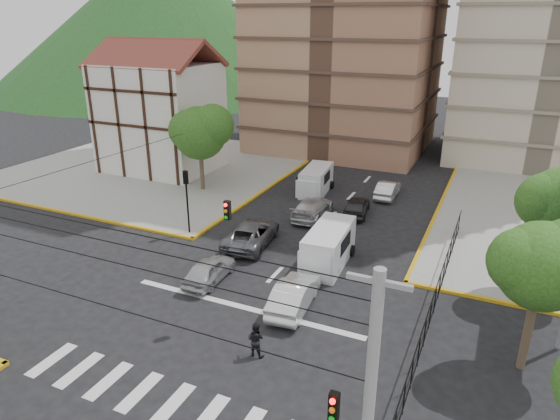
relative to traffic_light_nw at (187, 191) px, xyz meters
The scene contains 20 objects.
ground 11.46m from the traffic_light_nw, 45.00° to the right, with size 160.00×160.00×0.00m, color black.
sidewalk_nw 17.52m from the traffic_light_nw, 135.00° to the left, with size 26.00×26.00×0.15m, color gray.
crosswalk_stripes 16.15m from the traffic_light_nw, 60.52° to the right, with size 12.00×2.40×0.01m, color silver.
stop_line 10.68m from the traffic_light_nw, 40.24° to the right, with size 13.00×0.40×0.01m, color silver.
tudor_building 16.70m from the traffic_light_nw, 132.55° to the left, with size 10.80×8.05×12.23m.
distant_hill 78.84m from the traffic_light_nw, 127.19° to the left, with size 70.00×70.00×28.00m, color #174416.
park_fence 17.40m from the traffic_light_nw, 11.11° to the right, with size 0.10×22.50×1.66m, color black, non-canonical shape.
tree_park_a 21.75m from the traffic_light_nw, 15.49° to the right, with size 4.41×3.60×6.83m.
tree_tudor 9.42m from the traffic_light_nw, 116.53° to the left, with size 5.39×4.40×7.43m.
traffic_light_nw is the anchor object (origin of this frame).
traffic_light_hanging 12.86m from the traffic_light_nw, 51.58° to the right, with size 18.00×9.12×0.92m.
van_right_lane 10.35m from the traffic_light_nw, ahead, with size 2.29×5.26×2.32m.
van_left_lane 12.70m from the traffic_light_nw, 67.52° to the left, with size 2.39×4.98×2.16m.
car_silver_front_left 7.26m from the traffic_light_nw, 46.24° to the right, with size 1.62×4.04×1.37m, color #BBBCC0.
car_white_front_right 11.81m from the traffic_light_nw, 28.57° to the right, with size 1.63×4.67×1.54m, color white.
car_grey_mid_left 5.21m from the traffic_light_nw, ahead, with size 2.56×5.54×1.54m, color slate.
car_silver_rear_left 9.50m from the traffic_light_nw, 44.70° to the left, with size 2.05×5.05×1.47m, color silver.
car_darkgrey_mid_right 12.76m from the traffic_light_nw, 41.45° to the left, with size 1.67×4.15×1.41m, color #2A2A2D.
car_white_rear_right 17.04m from the traffic_light_nw, 51.11° to the left, with size 1.44×4.14×1.36m, color silver.
pedestrian_crosswalk 14.28m from the traffic_light_nw, 43.93° to the right, with size 0.80×0.63×1.65m, color black.
Camera 1 is at (10.91, -18.12, 13.98)m, focal length 32.00 mm.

